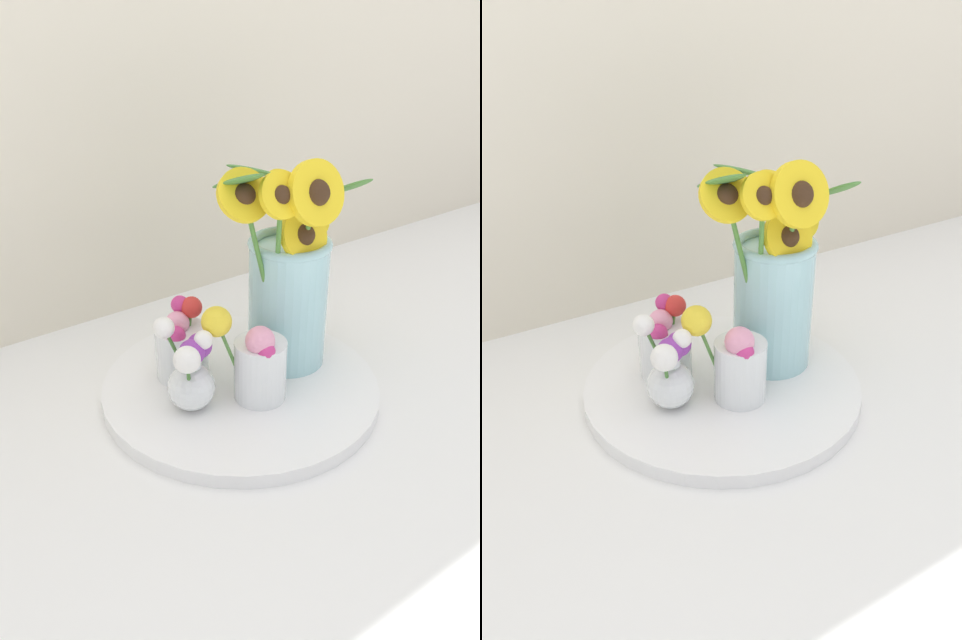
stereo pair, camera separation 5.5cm
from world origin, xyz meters
TOP-DOWN VIEW (x-y plane):
  - ground_plane at (0.00, 0.00)m, footprint 6.00×6.00m
  - serving_tray at (-0.00, 0.06)m, footprint 0.41×0.41m
  - mason_jar_sunflowers at (0.10, 0.07)m, footprint 0.26×0.18m
  - vase_small_center at (-0.01, 0.01)m, footprint 0.10×0.09m
  - vase_bulb_right at (-0.09, 0.04)m, footprint 0.07×0.08m
  - vase_small_back at (-0.06, 0.12)m, footprint 0.08×0.08m

SIDE VIEW (x-z plane):
  - ground_plane at x=0.00m, z-range 0.00..0.00m
  - serving_tray at x=0.00m, z-range 0.00..0.02m
  - vase_small_back at x=-0.06m, z-range 0.01..0.13m
  - vase_bulb_right at x=-0.09m, z-range 0.01..0.15m
  - vase_small_center at x=-0.01m, z-range 0.01..0.15m
  - mason_jar_sunflowers at x=0.10m, z-range -0.01..0.32m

